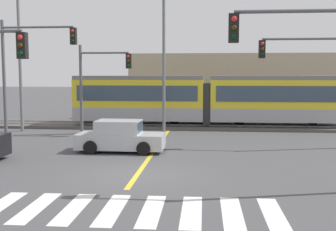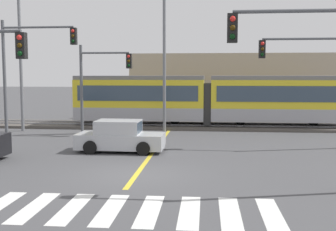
{
  "view_description": "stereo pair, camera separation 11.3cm",
  "coord_description": "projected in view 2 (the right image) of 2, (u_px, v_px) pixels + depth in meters",
  "views": [
    {
      "loc": [
        2.64,
        -15.16,
        3.77
      ],
      "look_at": [
        0.54,
        6.42,
        1.6
      ],
      "focal_mm": 45.0,
      "sensor_mm": 36.0,
      "label": 1
    },
    {
      "loc": [
        2.75,
        -15.15,
        3.77
      ],
      "look_at": [
        0.54,
        6.42,
        1.6
      ],
      "focal_mm": 45.0,
      "sensor_mm": 36.0,
      "label": 2
    }
  ],
  "objects": [
    {
      "name": "traffic_light_mid_left",
      "position": [
        28.0,
        61.0,
        23.08
      ],
      "size": [
        4.25,
        0.38,
        6.68
      ],
      "color": "#515459",
      "rests_on": "ground"
    },
    {
      "name": "crosswalk_stripe_8",
      "position": [
        271.0,
        214.0,
        11.3
      ],
      "size": [
        0.59,
        2.81,
        0.01
      ],
      "primitive_type": "cube",
      "rotation": [
        0.0,
        0.0,
        0.01
      ],
      "color": "silver",
      "rests_on": "ground"
    },
    {
      "name": "crosswalk_stripe_7",
      "position": [
        230.0,
        213.0,
        11.4
      ],
      "size": [
        0.59,
        2.81,
        0.01
      ],
      "primitive_type": "cube",
      "rotation": [
        0.0,
        0.0,
        0.01
      ],
      "color": "silver",
      "rests_on": "ground"
    },
    {
      "name": "sedan_crossing",
      "position": [
        120.0,
        137.0,
        20.36
      ],
      "size": [
        4.22,
        1.97,
        1.52
      ],
      "color": "#B7BABF",
      "rests_on": "ground"
    },
    {
      "name": "rail_near",
      "position": [
        171.0,
        125.0,
        29.03
      ],
      "size": [
        120.0,
        0.08,
        0.1
      ],
      "primitive_type": "cube",
      "color": "#939399",
      "rests_on": "track_bed"
    },
    {
      "name": "track_bed",
      "position": [
        172.0,
        126.0,
        29.76
      ],
      "size": [
        120.0,
        4.0,
        0.18
      ],
      "primitive_type": "cube",
      "color": "#4C4742",
      "rests_on": "ground"
    },
    {
      "name": "traffic_light_near_right",
      "position": [
        305.0,
        65.0,
        13.03
      ],
      "size": [
        3.75,
        0.38,
        6.11
      ],
      "color": "#515459",
      "rests_on": "ground"
    },
    {
      "name": "ground_plane",
      "position": [
        136.0,
        175.0,
        15.65
      ],
      "size": [
        200.0,
        200.0,
        0.0
      ],
      "primitive_type": "plane",
      "color": "#474749"
    },
    {
      "name": "crosswalk_stripe_4",
      "position": [
        111.0,
        209.0,
        11.7
      ],
      "size": [
        0.59,
        2.81,
        0.01
      ],
      "primitive_type": "cube",
      "rotation": [
        0.0,
        0.0,
        0.01
      ],
      "color": "silver",
      "rests_on": "ground"
    },
    {
      "name": "crosswalk_stripe_5",
      "position": [
        150.0,
        211.0,
        11.6
      ],
      "size": [
        0.59,
        2.81,
        0.01
      ],
      "primitive_type": "cube",
      "rotation": [
        0.0,
        0.0,
        0.01
      ],
      "color": "silver",
      "rests_on": "ground"
    },
    {
      "name": "light_rail_tram",
      "position": [
        207.0,
        98.0,
        29.3
      ],
      "size": [
        18.5,
        2.64,
        3.43
      ],
      "color": "#9E9EA3",
      "rests_on": "track_bed"
    },
    {
      "name": "building_backdrop_far",
      "position": [
        246.0,
        85.0,
        37.39
      ],
      "size": [
        19.91,
        6.0,
        5.43
      ],
      "primitive_type": "cube",
      "color": "tan",
      "rests_on": "ground"
    },
    {
      "name": "street_lamp_centre",
      "position": [
        167.0,
        45.0,
        26.72
      ],
      "size": [
        2.11,
        0.28,
        9.97
      ],
      "color": "slate",
      "rests_on": "ground"
    },
    {
      "name": "crosswalk_stripe_2",
      "position": [
        34.0,
        207.0,
        11.9
      ],
      "size": [
        0.59,
        2.81,
        0.01
      ],
      "primitive_type": "cube",
      "rotation": [
        0.0,
        0.0,
        0.01
      ],
      "color": "silver",
      "rests_on": "ground"
    },
    {
      "name": "traffic_light_mid_right",
      "position": [
        313.0,
        70.0,
        21.0
      ],
      "size": [
        4.25,
        0.38,
        5.93
      ],
      "color": "#515459",
      "rests_on": "ground"
    },
    {
      "name": "crosswalk_stripe_6",
      "position": [
        190.0,
        212.0,
        11.5
      ],
      "size": [
        0.59,
        2.81,
        0.01
      ],
      "primitive_type": "cube",
      "rotation": [
        0.0,
        0.0,
        0.01
      ],
      "color": "silver",
      "rests_on": "ground"
    },
    {
      "name": "street_lamp_west",
      "position": [
        23.0,
        46.0,
        27.14
      ],
      "size": [
        2.45,
        0.28,
        9.82
      ],
      "color": "slate",
      "rests_on": "ground"
    },
    {
      "name": "crosswalk_stripe_3",
      "position": [
        72.0,
        208.0,
        11.8
      ],
      "size": [
        0.59,
        2.81,
        0.01
      ],
      "primitive_type": "cube",
      "rotation": [
        0.0,
        0.0,
        0.01
      ],
      "color": "silver",
      "rests_on": "ground"
    },
    {
      "name": "lane_centre_line",
      "position": [
        154.0,
        150.0,
        20.73
      ],
      "size": [
        0.2,
        14.25,
        0.01
      ],
      "primitive_type": "cube",
      "color": "gold",
      "rests_on": "ground"
    },
    {
      "name": "traffic_light_far_left",
      "position": [
        99.0,
        76.0,
        25.76
      ],
      "size": [
        3.25,
        0.38,
        5.51
      ],
      "color": "#515459",
      "rests_on": "ground"
    },
    {
      "name": "rail_far",
      "position": [
        173.0,
        122.0,
        30.46
      ],
      "size": [
        120.0,
        0.08,
        0.1
      ],
      "primitive_type": "cube",
      "color": "#939399",
      "rests_on": "track_bed"
    }
  ]
}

